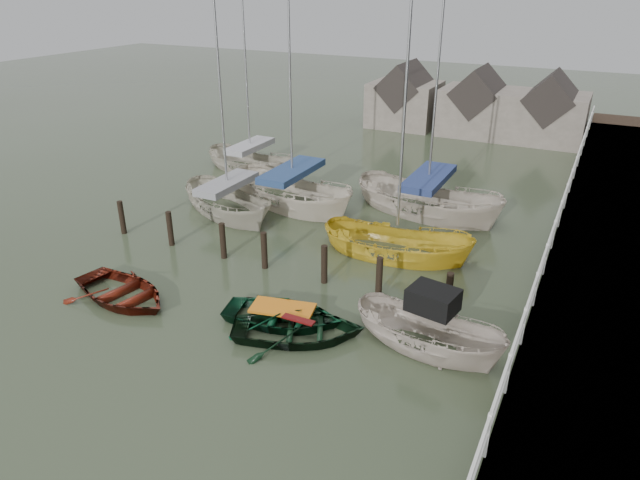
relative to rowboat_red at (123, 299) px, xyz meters
The scene contains 13 objects.
ground 4.29m from the rowboat_red, 13.38° to the left, with size 120.00×120.00×0.00m, color #313C26.
pier 17.54m from the rowboat_red, 38.85° to the left, with size 3.04×32.00×2.70m.
mooring_pilings 5.05m from the rowboat_red, 52.55° to the left, with size 13.72×0.22×1.80m.
far_sheds 27.52m from the rowboat_red, 79.49° to the left, with size 14.00×4.08×4.39m.
rowboat_red is the anchor object (origin of this frame).
rowboat_green 5.50m from the rowboat_red, 12.39° to the left, with size 2.62×3.67×0.76m, color black.
rowboat_dkgreen 6.21m from the rowboat_red, ahead, with size 2.76×3.86×0.80m, color black.
motorboat 9.87m from the rowboat_red, 10.82° to the left, with size 4.76×2.44×2.70m.
sailboat_a 7.84m from the rowboat_red, 99.10° to the left, with size 6.39×4.57×10.80m.
sailboat_b 9.95m from the rowboat_red, 85.44° to the left, with size 7.61×4.71×12.51m.
sailboat_c 9.88m from the rowboat_red, 46.18° to the left, with size 5.92×2.44×11.07m.
sailboat_d 13.47m from the rowboat_red, 60.72° to the left, with size 7.59×4.25×11.83m.
sailboat_e 13.89m from the rowboat_red, 105.66° to the left, with size 6.22×3.37×10.13m.
Camera 1 is at (8.86, -12.44, 9.58)m, focal length 32.00 mm.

